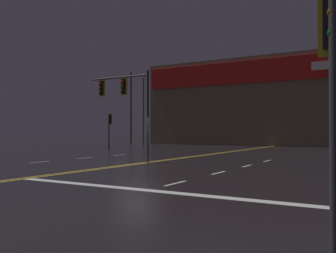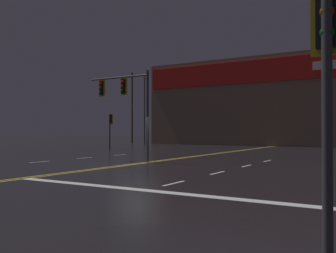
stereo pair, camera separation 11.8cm
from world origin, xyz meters
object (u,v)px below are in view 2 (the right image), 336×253
Objects in this scene: traffic_signal_corner_northwest at (110,123)px; traffic_signal_corner_southeast at (328,52)px; streetlight_near_left at (144,99)px; traffic_signal_median at (123,94)px.

traffic_signal_corner_southeast reaches higher than traffic_signal_corner_northwest.
streetlight_near_left reaches higher than traffic_signal_corner_northwest.
streetlight_near_left is at bearing 121.62° from traffic_signal_median.
traffic_signal_corner_southeast is at bearing -45.62° from traffic_signal_corner_northwest.
traffic_signal_corner_northwest is 0.92× the size of traffic_signal_corner_southeast.
traffic_signal_corner_southeast is 0.41× the size of streetlight_near_left.
traffic_signal_median is 0.57× the size of streetlight_near_left.
traffic_signal_corner_northwest is at bearing -71.26° from streetlight_near_left.
traffic_signal_median is 25.56m from streetlight_near_left.
traffic_signal_median is at bearing -58.38° from streetlight_near_left.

